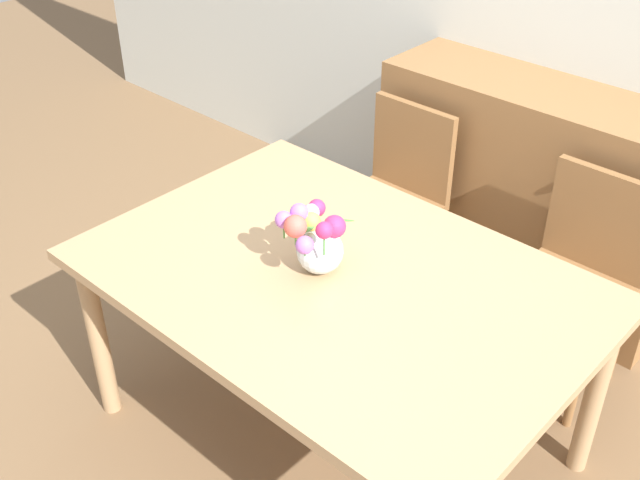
{
  "coord_description": "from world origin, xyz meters",
  "views": [
    {
      "loc": [
        1.34,
        -1.55,
        2.29
      ],
      "look_at": [
        -0.06,
        -0.02,
        0.89
      ],
      "focal_mm": 43.55,
      "sensor_mm": 36.0,
      "label": 1
    }
  ],
  "objects_px": {
    "chair_right": "(580,269)",
    "dresser": "(528,192)",
    "flower_vase": "(316,240)",
    "chair_left": "(396,190)",
    "dining_table": "(337,293)"
  },
  "relations": [
    {
      "from": "dining_table",
      "to": "chair_right",
      "type": "distance_m",
      "value": 1.03
    },
    {
      "from": "chair_right",
      "to": "flower_vase",
      "type": "relative_size",
      "value": 3.4
    },
    {
      "from": "chair_left",
      "to": "chair_right",
      "type": "xyz_separation_m",
      "value": [
        0.9,
        0.0,
        0.0
      ]
    },
    {
      "from": "chair_left",
      "to": "dresser",
      "type": "xyz_separation_m",
      "value": [
        0.44,
        0.42,
        -0.02
      ]
    },
    {
      "from": "dining_table",
      "to": "dresser",
      "type": "bearing_deg",
      "value": 90.59
    },
    {
      "from": "chair_left",
      "to": "dining_table",
      "type": "bearing_deg",
      "value": 116.2
    },
    {
      "from": "flower_vase",
      "to": "dining_table",
      "type": "bearing_deg",
      "value": 26.75
    },
    {
      "from": "chair_left",
      "to": "dresser",
      "type": "distance_m",
      "value": 0.6
    },
    {
      "from": "chair_right",
      "to": "dining_table",
      "type": "bearing_deg",
      "value": 63.8
    },
    {
      "from": "chair_right",
      "to": "dresser",
      "type": "distance_m",
      "value": 0.62
    },
    {
      "from": "dining_table",
      "to": "flower_vase",
      "type": "height_order",
      "value": "flower_vase"
    },
    {
      "from": "chair_left",
      "to": "flower_vase",
      "type": "xyz_separation_m",
      "value": [
        0.39,
        -0.95,
        0.37
      ]
    },
    {
      "from": "dresser",
      "to": "flower_vase",
      "type": "relative_size",
      "value": 5.31
    },
    {
      "from": "dining_table",
      "to": "chair_left",
      "type": "distance_m",
      "value": 1.03
    },
    {
      "from": "dresser",
      "to": "chair_right",
      "type": "bearing_deg",
      "value": -41.86
    }
  ]
}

